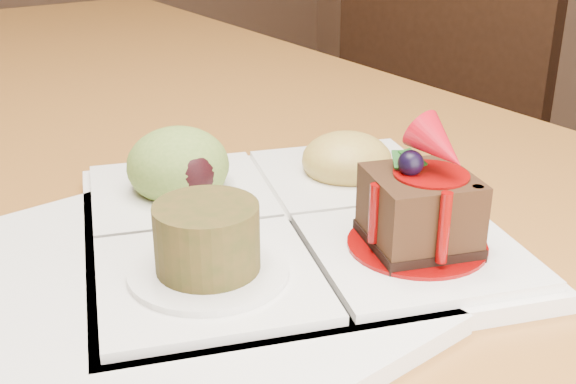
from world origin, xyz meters
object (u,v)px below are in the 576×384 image
chair_right (401,161)px  sampler_plate (284,208)px  dining_table (24,249)px  second_plate (105,306)px

chair_right → sampler_plate: chair_right is taller
dining_table → sampler_plate: (0.13, -0.22, 0.09)m
dining_table → second_plate: bearing=-92.3°
dining_table → chair_right: size_ratio=1.94×
sampler_plate → second_plate: bearing=-150.3°
dining_table → chair_right: chair_right is taller
dining_table → sampler_plate: bearing=-58.8°
second_plate → sampler_plate: bearing=11.1°
dining_table → second_plate: second_plate is taller
sampler_plate → second_plate: 0.14m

